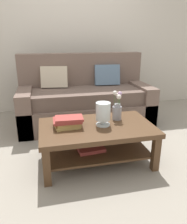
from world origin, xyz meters
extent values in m
plane|color=gray|center=(0.00, 0.00, 0.00)|extent=(10.00, 10.00, 0.00)
cube|color=beige|center=(0.00, 1.65, 1.35)|extent=(6.40, 0.12, 2.70)
cube|color=brown|center=(0.07, 0.71, 0.18)|extent=(1.98, 0.90, 0.36)
cube|color=brown|center=(0.07, 0.68, 0.46)|extent=(1.74, 0.74, 0.20)
cube|color=brown|center=(0.07, 1.06, 0.71)|extent=(1.98, 0.20, 0.70)
cube|color=brown|center=(-0.82, 0.71, 0.30)|extent=(0.20, 0.90, 0.60)
cube|color=brown|center=(0.96, 0.71, 0.30)|extent=(0.20, 0.90, 0.60)
cube|color=beige|center=(-0.38, 0.92, 0.72)|extent=(0.42, 0.24, 0.34)
cube|color=slate|center=(0.47, 0.92, 0.72)|extent=(0.41, 0.22, 0.34)
cube|color=#4C331E|center=(-0.03, -0.40, 0.40)|extent=(1.19, 0.73, 0.05)
cube|color=#4C331E|center=(-0.57, -0.71, 0.19)|extent=(0.07, 0.07, 0.37)
cube|color=#4C331E|center=(0.51, -0.71, 0.19)|extent=(0.07, 0.07, 0.37)
cube|color=#4C331E|center=(-0.57, -0.09, 0.19)|extent=(0.07, 0.07, 0.37)
cube|color=#4C331E|center=(0.51, -0.09, 0.19)|extent=(0.07, 0.07, 0.37)
cube|color=#4C331E|center=(-0.03, -0.40, 0.14)|extent=(1.07, 0.61, 0.02)
cube|color=#993833|center=(-0.10, -0.43, 0.17)|extent=(0.30, 0.23, 0.04)
cube|color=tan|center=(-0.34, -0.36, 0.44)|extent=(0.27, 0.23, 0.03)
cube|color=tan|center=(-0.32, -0.36, 0.46)|extent=(0.24, 0.20, 0.03)
cube|color=#993833|center=(-0.33, -0.36, 0.49)|extent=(0.29, 0.22, 0.03)
cube|color=#993833|center=(-0.31, -0.38, 0.52)|extent=(0.29, 0.20, 0.03)
cylinder|color=silver|center=(0.04, -0.41, 0.43)|extent=(0.15, 0.15, 0.02)
cylinder|color=silver|center=(0.04, -0.41, 0.46)|extent=(0.04, 0.04, 0.05)
cylinder|color=silver|center=(0.04, -0.41, 0.58)|extent=(0.15, 0.15, 0.19)
sphere|color=slate|center=(0.01, -0.41, 0.54)|extent=(0.05, 0.05, 0.05)
sphere|color=slate|center=(0.06, -0.40, 0.54)|extent=(0.05, 0.05, 0.05)
cylinder|color=gray|center=(0.24, -0.27, 0.50)|extent=(0.10, 0.10, 0.15)
cylinder|color=gray|center=(0.24, -0.27, 0.59)|extent=(0.07, 0.07, 0.03)
cylinder|color=#426638|center=(0.26, -0.28, 0.66)|extent=(0.01, 0.01, 0.10)
sphere|color=#B28CB7|center=(0.26, -0.28, 0.72)|extent=(0.05, 0.05, 0.05)
cylinder|color=#426638|center=(0.24, -0.25, 0.65)|extent=(0.01, 0.01, 0.09)
sphere|color=silver|center=(0.24, -0.25, 0.70)|extent=(0.04, 0.04, 0.04)
cylinder|color=#426638|center=(0.21, -0.27, 0.66)|extent=(0.01, 0.01, 0.11)
sphere|color=silver|center=(0.21, -0.27, 0.73)|extent=(0.05, 0.05, 0.05)
cylinder|color=#426638|center=(0.24, -0.30, 0.64)|extent=(0.01, 0.01, 0.07)
sphere|color=silver|center=(0.24, -0.30, 0.69)|extent=(0.05, 0.05, 0.05)
camera|label=1|loc=(-0.54, -2.47, 1.31)|focal=35.04mm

